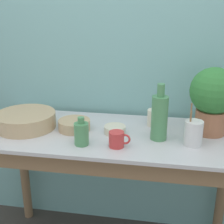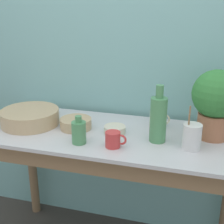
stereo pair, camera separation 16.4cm
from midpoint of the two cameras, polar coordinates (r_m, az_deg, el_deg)
The scene contains 11 objects.
wall_back at distance 1.91m, azimuth 5.41°, elevation 10.76°, with size 6.00×0.05×2.40m.
counter_table at distance 1.74m, azimuth 2.51°, elevation -9.21°, with size 1.43×0.59×0.82m.
potted_plant at distance 1.68m, azimuth 21.17°, elevation 2.00°, with size 0.25×0.25×0.36m.
bowl_wash_large at distance 1.83m, azimuth -12.31°, elevation -0.93°, with size 0.33×0.33×0.09m.
bottle_tall at distance 1.58m, azimuth 11.44°, elevation -1.22°, with size 0.08×0.08×0.29m.
bottle_short at distance 1.55m, azimuth -3.07°, elevation -3.72°, with size 0.07×0.07×0.14m.
mug_cream at distance 1.78m, azimuth 10.87°, elevation -1.37°, with size 0.11×0.08×0.09m.
mug_red at distance 1.52m, azimuth 3.35°, elevation -5.10°, with size 0.11×0.07×0.08m.
bowl_small_tan at distance 1.74m, azimuth -3.97°, elevation -2.15°, with size 0.18×0.18×0.06m.
bowl_small_cream at distance 1.68m, azimuth 3.32°, elevation -3.32°, with size 0.12×0.12×0.04m.
utensil_cup at distance 1.56m, azimuth 17.35°, elevation -4.34°, with size 0.09×0.09×0.21m.
Camera 2 is at (0.42, -1.20, 1.50)m, focal length 50.00 mm.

